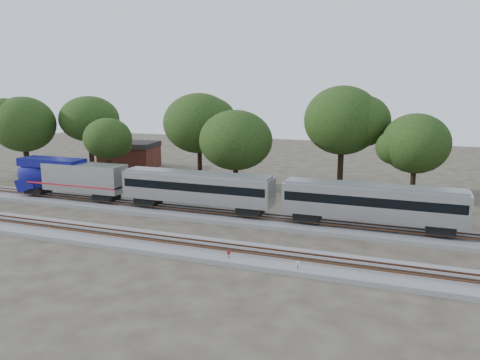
% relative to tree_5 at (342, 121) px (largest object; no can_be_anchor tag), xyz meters
% --- Properties ---
extents(ground, '(160.00, 160.00, 0.00)m').
position_rel_tree_5_xyz_m(ground, '(-10.01, -21.43, -9.35)').
color(ground, '#383328').
rests_on(ground, ground).
extents(track_far, '(160.00, 5.00, 0.73)m').
position_rel_tree_5_xyz_m(track_far, '(-10.01, -15.43, -9.14)').
color(track_far, slate).
rests_on(track_far, ground).
extents(track_near, '(160.00, 5.00, 0.73)m').
position_rel_tree_5_xyz_m(track_near, '(-10.01, -25.43, -9.14)').
color(track_near, slate).
rests_on(track_near, ground).
extents(switch_stand_red, '(0.31, 0.06, 0.98)m').
position_rel_tree_5_xyz_m(switch_stand_red, '(-4.41, -27.04, -8.72)').
color(switch_stand_red, '#512D19').
rests_on(switch_stand_red, ground).
extents(switch_stand_white, '(0.32, 0.06, 1.00)m').
position_rel_tree_5_xyz_m(switch_stand_white, '(1.18, -27.38, -8.71)').
color(switch_stand_white, '#512D19').
rests_on(switch_stand_white, ground).
extents(switch_lever, '(0.54, 0.36, 0.30)m').
position_rel_tree_5_xyz_m(switch_lever, '(-3.97, -27.44, -9.20)').
color(switch_lever, '#512D19').
rests_on(switch_lever, ground).
extents(brick_building, '(9.82, 7.54, 4.34)m').
position_rel_tree_5_xyz_m(brick_building, '(-36.38, 7.66, -7.16)').
color(brick_building, maroon).
rests_on(brick_building, ground).
extents(tree_0, '(8.28, 8.28, 11.68)m').
position_rel_tree_5_xyz_m(tree_0, '(-44.31, -6.76, -1.22)').
color(tree_0, black).
rests_on(tree_0, ground).
extents(tree_1, '(8.90, 8.90, 12.55)m').
position_rel_tree_5_xyz_m(tree_1, '(-36.95, -1.47, -0.61)').
color(tree_1, black).
rests_on(tree_1, ground).
extents(tree_2, '(6.76, 6.76, 9.52)m').
position_rel_tree_5_xyz_m(tree_2, '(-30.08, -6.61, -2.73)').
color(tree_2, black).
rests_on(tree_2, ground).
extents(tree_3, '(8.82, 8.82, 12.44)m').
position_rel_tree_5_xyz_m(tree_3, '(-18.54, -2.31, -0.68)').
color(tree_3, black).
rests_on(tree_3, ground).
extents(tree_4, '(7.10, 7.10, 10.00)m').
position_rel_tree_5_xyz_m(tree_4, '(-12.17, -5.31, -2.39)').
color(tree_4, black).
rests_on(tree_4, ground).
extents(tree_5, '(9.51, 9.51, 13.41)m').
position_rel_tree_5_xyz_m(tree_5, '(0.00, 0.00, 0.00)').
color(tree_5, black).
rests_on(tree_5, ground).
extents(tree_6, '(7.22, 7.22, 10.17)m').
position_rel_tree_5_xyz_m(tree_6, '(8.70, -2.13, -2.27)').
color(tree_6, black).
rests_on(tree_6, ground).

